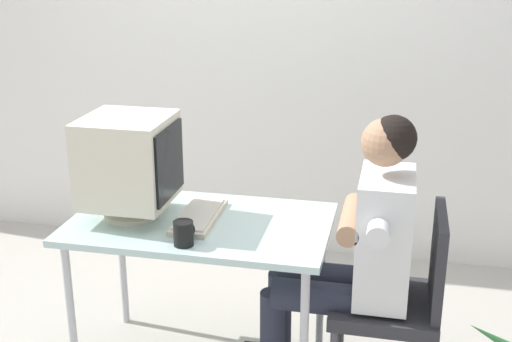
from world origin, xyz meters
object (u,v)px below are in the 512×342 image
crt_monitor (129,161)px  keyboard (199,216)px  desk (201,234)px  office_chair (401,293)px  person_seated (356,247)px  desk_mug (184,233)px

crt_monitor → keyboard: size_ratio=1.10×
desk → keyboard: size_ratio=2.75×
desk → office_chair: office_chair is taller
crt_monitor → person_seated: 1.04m
office_chair → crt_monitor: bearing=-178.8°
keyboard → office_chair: (0.89, -0.00, -0.28)m
desk → crt_monitor: 0.45m
crt_monitor → keyboard: crt_monitor is taller
person_seated → desk_mug: size_ratio=12.22×
desk → office_chair: (0.88, 0.01, -0.19)m
crt_monitor → person_seated: (0.99, 0.02, -0.32)m
desk → desk_mug: 0.28m
desk → person_seated: 0.68m
keyboard → desk_mug: 0.27m
crt_monitor → desk: bearing=2.6°
crt_monitor → keyboard: bearing=5.1°
office_chair → person_seated: person_seated is taller
crt_monitor → keyboard: 0.39m
crt_monitor → person_seated: bearing=1.4°
office_chair → desk_mug: bearing=-163.5°
keyboard → person_seated: size_ratio=0.33×
desk → office_chair: 0.91m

